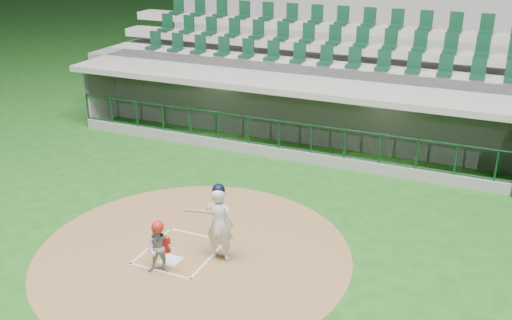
# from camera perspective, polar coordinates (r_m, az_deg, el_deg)

# --- Properties ---
(ground) EXTENTS (120.00, 120.00, 0.00)m
(ground) POSITION_cam_1_polar(r_m,az_deg,el_deg) (13.54, -6.97, -8.56)
(ground) COLOR #194F16
(ground) RESTS_ON ground
(dirt_circle) EXTENTS (7.20, 7.20, 0.01)m
(dirt_circle) POSITION_cam_1_polar(r_m,az_deg,el_deg) (13.26, -6.26, -9.22)
(dirt_circle) COLOR brown
(dirt_circle) RESTS_ON ground
(home_plate) EXTENTS (0.43, 0.43, 0.02)m
(home_plate) POSITION_cam_1_polar(r_m,az_deg,el_deg) (13.02, -8.52, -9.90)
(home_plate) COLOR white
(home_plate) RESTS_ON dirt_circle
(batter_box_chalk) EXTENTS (1.55, 1.80, 0.01)m
(batter_box_chalk) POSITION_cam_1_polar(r_m,az_deg,el_deg) (13.31, -7.62, -9.09)
(batter_box_chalk) COLOR white
(batter_box_chalk) RESTS_ON ground
(dugout_structure) EXTENTS (16.40, 3.70, 3.00)m
(dugout_structure) POSITION_cam_1_polar(r_m,az_deg,el_deg) (19.69, 4.39, 4.69)
(dugout_structure) COLOR gray
(dugout_structure) RESTS_ON ground
(seating_deck) EXTENTS (17.00, 6.72, 5.15)m
(seating_deck) POSITION_cam_1_polar(r_m,az_deg,el_deg) (22.39, 6.96, 8.01)
(seating_deck) COLOR slate
(seating_deck) RESTS_ON ground
(batter) EXTENTS (0.87, 0.87, 1.83)m
(batter) POSITION_cam_1_polar(r_m,az_deg,el_deg) (12.55, -3.69, -6.21)
(batter) COLOR silver
(batter) RESTS_ON dirt_circle
(catcher) EXTENTS (0.67, 0.59, 1.23)m
(catcher) POSITION_cam_1_polar(r_m,az_deg,el_deg) (12.37, -9.64, -8.60)
(catcher) COLOR gray
(catcher) RESTS_ON dirt_circle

